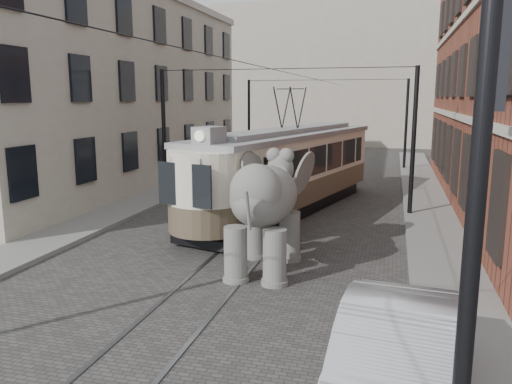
% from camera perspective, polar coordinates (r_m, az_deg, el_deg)
% --- Properties ---
extents(ground, '(120.00, 120.00, 0.00)m').
position_cam_1_polar(ground, '(16.42, -1.13, -6.32)').
color(ground, '#45423F').
extents(tram_rails, '(1.54, 80.00, 0.02)m').
position_cam_1_polar(tram_rails, '(16.41, -1.13, -6.28)').
color(tram_rails, slate).
rests_on(tram_rails, ground).
extents(sidewalk_right, '(2.00, 60.00, 0.15)m').
position_cam_1_polar(sidewalk_right, '(15.87, 20.34, -7.32)').
color(sidewalk_right, slate).
rests_on(sidewalk_right, ground).
extents(sidewalk_left, '(2.00, 60.00, 0.15)m').
position_cam_1_polar(sidewalk_left, '(19.19, -20.16, -4.25)').
color(sidewalk_left, slate).
rests_on(sidewalk_left, ground).
extents(stucco_building, '(7.00, 24.00, 10.00)m').
position_cam_1_polar(stucco_building, '(29.43, -16.73, 10.59)').
color(stucco_building, '#A09684').
rests_on(stucco_building, ground).
extents(distant_block, '(28.00, 10.00, 14.00)m').
position_cam_1_polar(distant_block, '(55.30, 10.82, 12.71)').
color(distant_block, '#A09684').
rests_on(distant_block, ground).
extents(catenary, '(11.00, 30.20, 6.00)m').
position_cam_1_polar(catenary, '(20.68, 2.20, 5.65)').
color(catenary, black).
rests_on(catenary, ground).
extents(tram, '(5.87, 13.29, 5.17)m').
position_cam_1_polar(tram, '(21.15, 3.78, 4.62)').
color(tram, beige).
rests_on(tram, ground).
extents(elephant, '(3.02, 5.39, 3.28)m').
position_cam_1_polar(elephant, '(13.97, 0.95, -2.38)').
color(elephant, slate).
rests_on(elephant, ground).
extents(parked_car, '(2.22, 5.29, 1.70)m').
position_cam_1_polar(parked_car, '(8.23, 15.58, -18.31)').
color(parked_car, '#A1A0A5').
rests_on(parked_car, ground).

